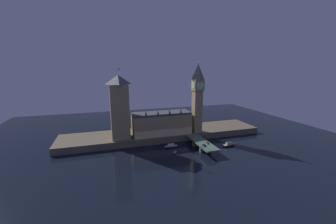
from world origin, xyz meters
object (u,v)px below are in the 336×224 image
at_px(car_northbound_lead, 194,138).
at_px(clock_tower, 197,96).
at_px(car_northbound_trail, 204,145).
at_px(boat_upstream, 171,146).
at_px(pedestrian_near_rail, 201,145).
at_px(victoria_tower, 119,107).
at_px(car_southbound_lead, 207,143).
at_px(street_lamp_near, 203,143).
at_px(boat_downstream, 229,145).
at_px(pedestrian_mid_walk, 207,140).
at_px(street_lamp_far, 190,134).

bearing_deg(car_northbound_lead, clock_tower, 59.72).
bearing_deg(car_northbound_trail, boat_upstream, 139.43).
height_order(clock_tower, pedestrian_near_rail, clock_tower).
xyz_separation_m(victoria_tower, car_northbound_lead, (70.11, -24.24, -30.78)).
bearing_deg(car_northbound_trail, car_northbound_lead, 90.00).
relative_size(victoria_tower, car_northbound_lead, 16.58).
bearing_deg(car_southbound_lead, street_lamp_near, -135.38).
relative_size(car_northbound_lead, boat_upstream, 0.30).
xyz_separation_m(street_lamp_near, boat_downstream, (34.65, 12.01, -9.72)).
relative_size(car_northbound_lead, boat_downstream, 0.26).
distance_m(car_northbound_trail, street_lamp_near, 6.49).
bearing_deg(car_northbound_lead, street_lamp_near, -97.20).
bearing_deg(boat_downstream, car_northbound_lead, 156.42).
distance_m(pedestrian_mid_walk, boat_upstream, 35.52).
relative_size(car_northbound_lead, car_northbound_trail, 0.91).
height_order(car_northbound_trail, pedestrian_near_rail, pedestrian_near_rail).
bearing_deg(boat_downstream, car_northbound_trail, -166.13).
bearing_deg(street_lamp_far, boat_upstream, -169.22).
height_order(pedestrian_near_rail, boat_downstream, pedestrian_near_rail).
distance_m(pedestrian_mid_walk, street_lamp_far, 19.37).
height_order(clock_tower, street_lamp_near, clock_tower).
relative_size(victoria_tower, street_lamp_near, 10.02).
bearing_deg(clock_tower, pedestrian_mid_walk, -95.74).
xyz_separation_m(car_southbound_lead, street_lamp_far, (-8.95, 20.61, 3.54)).
distance_m(pedestrian_near_rail, street_lamp_near, 5.72).
relative_size(clock_tower, pedestrian_mid_walk, 46.34).
relative_size(car_northbound_lead, car_southbound_lead, 0.99).
height_order(victoria_tower, car_northbound_trail, victoria_tower).
bearing_deg(clock_tower, boat_upstream, -150.71).
bearing_deg(boat_upstream, car_northbound_trail, -40.57).
relative_size(pedestrian_mid_walk, street_lamp_far, 0.24).
distance_m(car_northbound_lead, pedestrian_mid_walk, 14.15).
relative_size(victoria_tower, boat_downstream, 4.32).
distance_m(car_northbound_trail, pedestrian_near_rail, 2.87).
relative_size(car_southbound_lead, boat_downstream, 0.26).
bearing_deg(pedestrian_near_rail, boat_upstream, 136.31).
bearing_deg(boat_downstream, pedestrian_near_rail, -167.69).
bearing_deg(victoria_tower, boat_downstream, -20.50).
distance_m(car_southbound_lead, boat_upstream, 35.10).
bearing_deg(street_lamp_far, victoria_tower, 162.94).
xyz_separation_m(victoria_tower, boat_downstream, (101.51, -37.95, -36.92)).
xyz_separation_m(car_southbound_lead, boat_downstream, (25.70, 3.18, -6.04)).
xyz_separation_m(clock_tower, car_northbound_trail, (-11.69, -41.49, -38.99)).
height_order(clock_tower, car_northbound_trail, clock_tower).
distance_m(victoria_tower, pedestrian_mid_walk, 91.59).
bearing_deg(pedestrian_mid_walk, pedestrian_near_rail, -139.01).
relative_size(car_southbound_lead, street_lamp_far, 0.63).
bearing_deg(clock_tower, victoria_tower, 177.05).
bearing_deg(pedestrian_mid_walk, car_southbound_lead, -116.93).
height_order(car_northbound_lead, street_lamp_near, street_lamp_near).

